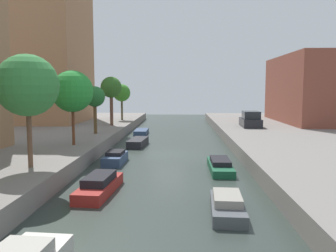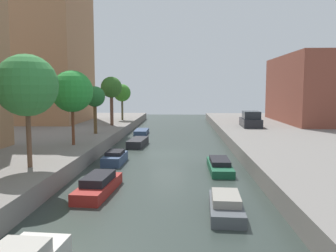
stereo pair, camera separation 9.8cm
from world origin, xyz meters
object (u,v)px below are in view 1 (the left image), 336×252
(street_tree_1, at_px, (27,86))
(parked_car, at_px, (251,120))
(street_tree_3, at_px, (95,97))
(apartment_tower_far, at_px, (40,23))
(moored_boat_right_1, at_px, (227,205))
(street_tree_5, at_px, (122,93))
(street_tree_4, at_px, (111,88))
(moored_boat_left_2, at_px, (115,158))
(moored_boat_left_3, at_px, (138,142))
(moored_boat_left_1, at_px, (99,185))
(moored_boat_left_4, at_px, (141,132))
(low_block_right, at_px, (323,89))
(moored_boat_right_2, at_px, (220,166))
(street_tree_2, at_px, (72,91))

(street_tree_1, relative_size, parked_car, 1.37)
(street_tree_3, bearing_deg, apartment_tower_far, 129.01)
(moored_boat_right_1, bearing_deg, street_tree_5, 107.05)
(street_tree_4, xyz_separation_m, moored_boat_left_2, (3.27, -15.18, -4.73))
(street_tree_1, distance_m, moored_boat_left_3, 14.24)
(moored_boat_left_1, height_order, moored_boat_left_4, moored_boat_left_1)
(street_tree_5, bearing_deg, moored_boat_left_1, -82.47)
(street_tree_3, bearing_deg, low_block_right, 26.03)
(parked_car, height_order, moored_boat_left_1, parked_car)
(street_tree_5, bearing_deg, moored_boat_right_2, -66.93)
(moored_boat_left_2, bearing_deg, street_tree_4, 102.16)
(street_tree_4, height_order, moored_boat_right_1, street_tree_4)
(street_tree_2, height_order, street_tree_3, street_tree_2)
(apartment_tower_far, bearing_deg, street_tree_4, -23.95)
(moored_boat_left_1, bearing_deg, street_tree_4, 99.81)
(low_block_right, height_order, moored_boat_left_4, low_block_right)
(street_tree_3, distance_m, moored_boat_left_1, 15.52)
(street_tree_5, bearing_deg, moored_boat_right_1, -72.95)
(low_block_right, bearing_deg, moored_boat_right_2, -124.00)
(moored_boat_left_2, bearing_deg, street_tree_1, -120.15)
(street_tree_2, height_order, moored_boat_left_2, street_tree_2)
(low_block_right, distance_m, street_tree_4, 25.18)
(apartment_tower_far, xyz_separation_m, parked_car, (24.31, -5.16, -11.19))
(street_tree_4, bearing_deg, parked_car, -3.96)
(street_tree_2, height_order, street_tree_5, street_tree_2)
(parked_car, xyz_separation_m, moored_boat_right_1, (-5.50, -23.33, -1.36))
(street_tree_2, bearing_deg, low_block_right, 36.67)
(moored_boat_left_1, bearing_deg, moored_boat_left_4, 91.35)
(low_block_right, bearing_deg, apartment_tower_far, -178.93)
(low_block_right, height_order, street_tree_3, low_block_right)
(apartment_tower_far, distance_m, street_tree_5, 12.79)
(street_tree_1, xyz_separation_m, parked_car, (15.04, 19.76, -3.45))
(moored_boat_left_3, height_order, moored_boat_right_1, moored_boat_right_1)
(street_tree_5, bearing_deg, street_tree_3, -90.00)
(parked_car, relative_size, moored_boat_right_1, 1.22)
(street_tree_5, distance_m, moored_boat_right_2, 26.08)
(moored_boat_left_4, bearing_deg, parked_car, -5.95)
(street_tree_5, height_order, moored_boat_left_4, street_tree_5)
(apartment_tower_far, bearing_deg, parked_car, -11.98)
(apartment_tower_far, height_order, street_tree_1, apartment_tower_far)
(apartment_tower_far, bearing_deg, low_block_right, 1.07)
(low_block_right, xyz_separation_m, moored_boat_right_1, (-15.19, -29.13, -4.66))
(apartment_tower_far, xyz_separation_m, street_tree_5, (9.27, 2.62, -8.41))
(moored_boat_left_2, distance_m, moored_boat_left_3, 7.22)
(moored_boat_left_1, xyz_separation_m, moored_boat_left_2, (-0.51, 6.70, -0.01))
(street_tree_1, distance_m, street_tree_3, 13.51)
(apartment_tower_far, height_order, street_tree_5, apartment_tower_far)
(street_tree_3, distance_m, moored_boat_right_2, 14.49)
(street_tree_2, height_order, parked_car, street_tree_2)
(street_tree_5, xyz_separation_m, moored_boat_left_3, (3.90, -14.71, -4.15))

